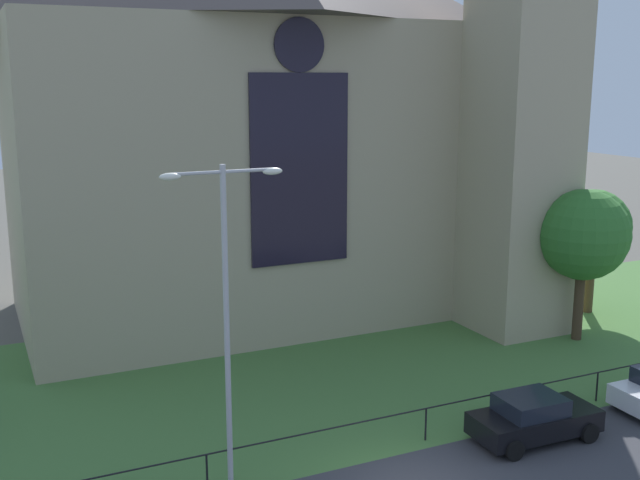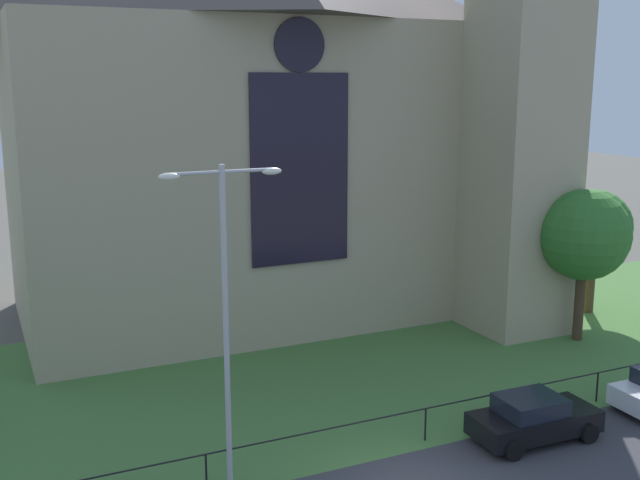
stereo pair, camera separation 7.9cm
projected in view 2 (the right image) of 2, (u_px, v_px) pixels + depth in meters
ground at (281, 371)px, 30.65m from camera, size 160.00×160.00×0.00m
grass_verge at (301, 389)px, 28.87m from camera, size 120.00×20.00×0.01m
church_building at (270, 104)px, 36.78m from camera, size 23.20×16.20×26.00m
iron_railing at (426, 412)px, 24.61m from camera, size 29.23×0.07×1.13m
tree_right_near at (584, 235)px, 33.46m from camera, size 3.99×3.99×6.78m
tree_right_far at (594, 227)px, 37.62m from camera, size 3.66×3.66×6.19m
streetlamp_near at (225, 292)px, 20.80m from camera, size 3.37×0.26×9.26m
parked_car_black at (533, 418)px, 24.71m from camera, size 4.25×2.12×1.51m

